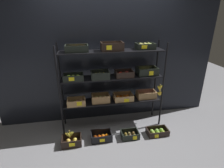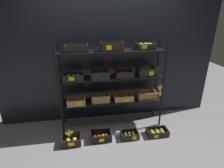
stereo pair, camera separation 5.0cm
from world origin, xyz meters
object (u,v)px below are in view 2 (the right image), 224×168
object	(u,v)px
crate_ground_tangerine	(101,137)
crate_ground_apple_green	(157,132)
display_rack	(113,77)
crate_ground_kiwi	(129,135)
crate_ground_apple_gold	(71,141)
banana_bunch_loose	(69,134)

from	to	relation	value
crate_ground_tangerine	crate_ground_apple_green	xyz separation A→B (m)	(1.00, -0.03, -0.01)
display_rack	crate_ground_kiwi	distance (m)	1.05
crate_ground_apple_gold	banana_bunch_loose	distance (m)	0.15
crate_ground_kiwi	crate_ground_apple_gold	bearing A→B (deg)	-179.93
display_rack	crate_ground_kiwi	world-z (taller)	display_rack
crate_ground_apple_gold	display_rack	bearing A→B (deg)	30.14
display_rack	banana_bunch_loose	world-z (taller)	display_rack
crate_ground_apple_gold	crate_ground_kiwi	xyz separation A→B (m)	(0.99, 0.00, -0.01)
crate_ground_apple_green	banana_bunch_loose	world-z (taller)	banana_bunch_loose
crate_ground_tangerine	crate_ground_kiwi	bearing A→B (deg)	-3.38
crate_ground_apple_gold	crate_ground_tangerine	world-z (taller)	same
crate_ground_apple_green	banana_bunch_loose	xyz separation A→B (m)	(-1.52, -0.00, 0.15)
crate_ground_apple_green	banana_bunch_loose	bearing A→B (deg)	-179.92
display_rack	crate_ground_tangerine	size ratio (longest dim) A/B	5.42
display_rack	crate_ground_apple_gold	world-z (taller)	display_rack
crate_ground_kiwi	crate_ground_tangerine	bearing A→B (deg)	176.62
crate_ground_tangerine	crate_ground_kiwi	xyz separation A→B (m)	(0.50, -0.03, -0.01)
display_rack	crate_ground_tangerine	distance (m)	1.05
crate_ground_tangerine	display_rack	bearing A→B (deg)	56.68
crate_ground_apple_gold	crate_ground_tangerine	distance (m)	0.50
crate_ground_apple_green	display_rack	bearing A→B (deg)	148.43
display_rack	banana_bunch_loose	size ratio (longest dim) A/B	12.30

